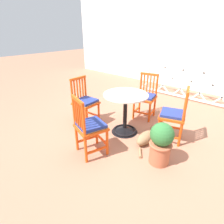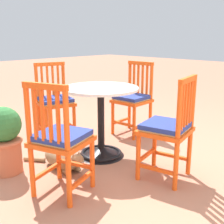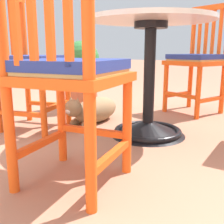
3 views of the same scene
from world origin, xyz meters
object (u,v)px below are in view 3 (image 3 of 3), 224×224
at_px(orange_chair_tucked_in, 68,75).
at_px(orange_chair_facing_out, 197,61).
at_px(terracotta_planter, 82,74).
at_px(cafe_table, 149,91).
at_px(tabby_cat, 93,110).
at_px(orange_chair_near_fence, 30,64).

distance_m(orange_chair_tucked_in, orange_chair_facing_out, 1.60).
bearing_deg(terracotta_planter, orange_chair_facing_out, -151.10).
relative_size(cafe_table, tabby_cat, 1.05).
bearing_deg(terracotta_planter, tabby_cat, 141.10).
bearing_deg(orange_chair_near_fence, cafe_table, -155.93).
bearing_deg(orange_chair_near_fence, orange_chair_facing_out, -122.75).
xyz_separation_m(orange_chair_tucked_in, orange_chair_facing_out, (0.06, -1.60, 0.00)).
xyz_separation_m(orange_chair_near_fence, orange_chair_facing_out, (-0.74, -1.16, 0.00)).
bearing_deg(orange_chair_tucked_in, orange_chair_facing_out, -87.83).
bearing_deg(cafe_table, orange_chair_tucked_in, 95.07).
bearing_deg(orange_chair_facing_out, orange_chair_near_fence, 57.25).
xyz_separation_m(cafe_table, orange_chair_near_fence, (0.74, 0.33, 0.16)).
bearing_deg(orange_chair_facing_out, terracotta_planter, 28.90).
bearing_deg(orange_chair_facing_out, tabby_cat, 59.05).
height_order(cafe_table, terracotta_planter, cafe_table).
bearing_deg(orange_chair_near_fence, tabby_cat, -126.70).
relative_size(orange_chair_tucked_in, tabby_cat, 1.26).
distance_m(orange_chair_near_fence, tabby_cat, 0.56).
xyz_separation_m(orange_chair_near_fence, tabby_cat, (-0.26, -0.35, -0.35)).
relative_size(orange_chair_tucked_in, terracotta_planter, 1.47).
distance_m(cafe_table, orange_chair_near_fence, 0.82).
height_order(orange_chair_near_fence, tabby_cat, orange_chair_near_fence).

